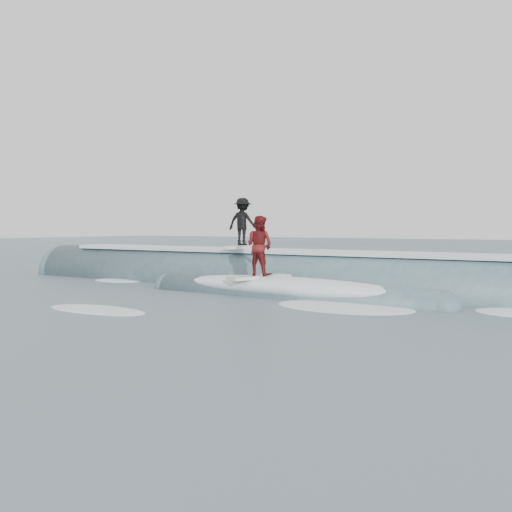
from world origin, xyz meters
The scene contains 6 objects.
ground centered at (0.00, 0.00, 0.00)m, with size 160.00×160.00×0.00m, color #3D4F59.
breaking_wave centered at (0.19, 2.99, 0.04)m, with size 23.65×4.01×2.46m.
surfer_black centered at (-1.21, 3.22, 2.16)m, with size 1.14×2.07×1.77m.
surfer_red centered at (0.89, 1.02, 1.40)m, with size 1.31×2.05×1.90m.
whitewater centered at (2.02, -0.50, 0.00)m, with size 16.00×7.14×0.10m.
far_swells centered at (-1.54, 17.65, 0.00)m, with size 35.77×8.65×0.80m.
Camera 1 is at (10.05, -13.41, 2.07)m, focal length 40.00 mm.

